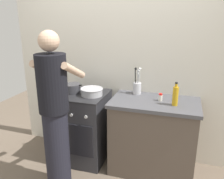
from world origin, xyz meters
TOP-DOWN VIEW (x-y plane):
  - ground at (0.00, 0.00)m, footprint 6.00×6.00m
  - back_wall at (0.20, 0.50)m, footprint 3.20×0.10m
  - countertop at (0.55, 0.15)m, footprint 1.00×0.60m
  - stove_range at (-0.35, 0.15)m, footprint 0.60×0.62m
  - pot at (-0.49, 0.16)m, footprint 0.28×0.21m
  - mixing_bowl at (-0.21, 0.13)m, footprint 0.28×0.28m
  - utensil_crock at (0.30, 0.35)m, footprint 0.10×0.10m
  - spice_bottle at (0.61, 0.18)m, footprint 0.04×0.04m
  - oil_bottle at (0.77, 0.08)m, footprint 0.06×0.06m
  - person at (-0.39, -0.44)m, footprint 0.41×0.50m

SIDE VIEW (x-z plane):
  - ground at x=0.00m, z-range 0.00..0.00m
  - stove_range at x=-0.35m, z-range 0.00..0.90m
  - countertop at x=0.55m, z-range 0.00..0.90m
  - person at x=-0.39m, z-range 0.01..1.71m
  - spice_bottle at x=0.61m, z-range 0.90..0.99m
  - mixing_bowl at x=-0.21m, z-range 0.90..0.99m
  - pot at x=-0.49m, z-range 0.90..1.01m
  - utensil_crock at x=0.30m, z-range 0.83..1.16m
  - oil_bottle at x=0.77m, z-range 0.88..1.14m
  - back_wall at x=0.20m, z-range 0.00..2.50m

